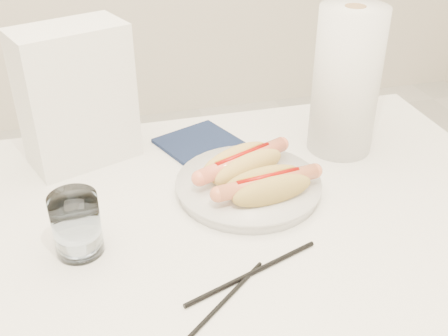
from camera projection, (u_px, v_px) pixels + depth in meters
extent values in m
cube|color=white|center=(192.00, 240.00, 0.88)|extent=(1.20, 0.80, 0.04)
cylinder|color=silver|center=(364.00, 239.00, 1.48)|extent=(0.04, 0.04, 0.71)
cylinder|color=silver|center=(248.00, 187.00, 0.96)|extent=(0.32, 0.32, 0.02)
ellipsoid|color=#D7AF56|center=(249.00, 167.00, 0.95)|extent=(0.15, 0.10, 0.05)
ellipsoid|color=#D7AF56|center=(236.00, 160.00, 0.97)|extent=(0.15, 0.10, 0.05)
ellipsoid|color=#D7AF56|center=(242.00, 169.00, 0.97)|extent=(0.15, 0.11, 0.03)
cylinder|color=#F07654|center=(242.00, 160.00, 0.96)|extent=(0.18, 0.10, 0.03)
cylinder|color=#990A05|center=(243.00, 155.00, 0.95)|extent=(0.11, 0.06, 0.01)
ellipsoid|color=tan|center=(272.00, 190.00, 0.89)|extent=(0.15, 0.06, 0.05)
ellipsoid|color=tan|center=(263.00, 180.00, 0.91)|extent=(0.15, 0.06, 0.05)
ellipsoid|color=tan|center=(267.00, 191.00, 0.91)|extent=(0.14, 0.07, 0.03)
cylinder|color=#D8744C|center=(268.00, 182.00, 0.90)|extent=(0.18, 0.05, 0.03)
cylinder|color=#990A05|center=(268.00, 176.00, 0.89)|extent=(0.11, 0.03, 0.01)
cylinder|color=white|center=(76.00, 224.00, 0.80)|extent=(0.07, 0.07, 0.10)
cylinder|color=black|center=(222.00, 303.00, 0.73)|extent=(0.15, 0.13, 0.01)
cylinder|color=black|center=(253.00, 273.00, 0.78)|extent=(0.22, 0.09, 0.01)
cube|color=white|center=(76.00, 96.00, 1.00)|extent=(0.22, 0.17, 0.26)
cube|color=#121C3A|center=(200.00, 144.00, 1.11)|extent=(0.19, 0.19, 0.01)
cylinder|color=silver|center=(346.00, 82.00, 1.03)|extent=(0.17, 0.17, 0.28)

